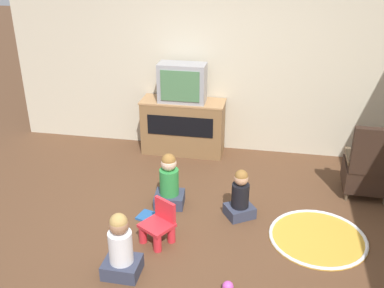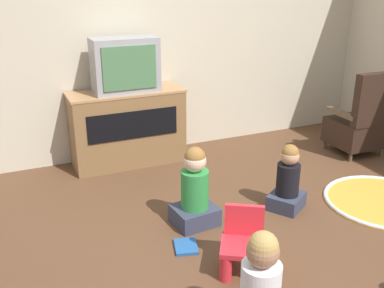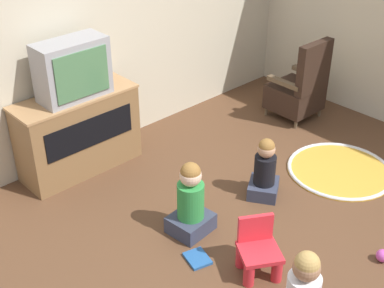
# 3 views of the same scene
# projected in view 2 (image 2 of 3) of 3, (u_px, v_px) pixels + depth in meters

# --- Properties ---
(ground_plane) EXTENTS (30.00, 30.00, 0.00)m
(ground_plane) POSITION_uv_depth(u_px,v_px,m) (249.00, 242.00, 3.46)
(ground_plane) COLOR brown
(wall_back) EXTENTS (5.82, 0.12, 2.67)m
(wall_back) POSITION_uv_depth(u_px,v_px,m) (143.00, 33.00, 4.81)
(wall_back) COLOR beige
(wall_back) RESTS_ON ground_plane
(tv_cabinet) EXTENTS (1.20, 0.45, 0.80)m
(tv_cabinet) POSITION_uv_depth(u_px,v_px,m) (128.00, 126.00, 4.77)
(tv_cabinet) COLOR brown
(tv_cabinet) RESTS_ON ground_plane
(television) EXTENTS (0.66, 0.32, 0.55)m
(television) POSITION_uv_depth(u_px,v_px,m) (125.00, 65.00, 4.50)
(television) COLOR #939399
(television) RESTS_ON tv_cabinet
(black_armchair) EXTENTS (0.53, 0.54, 0.97)m
(black_armchair) POSITION_uv_depth(u_px,v_px,m) (360.00, 123.00, 5.02)
(black_armchair) COLOR brown
(black_armchair) RESTS_ON ground_plane
(yellow_kid_chair) EXTENTS (0.41, 0.40, 0.45)m
(yellow_kid_chair) POSITION_uv_depth(u_px,v_px,m) (243.00, 248.00, 3.08)
(yellow_kid_chair) COLOR red
(yellow_kid_chair) RESTS_ON ground_plane
(play_mat) EXTENTS (1.04, 1.04, 0.04)m
(play_mat) POSITION_uv_depth(u_px,v_px,m) (383.00, 201.00, 4.06)
(play_mat) COLOR gold
(play_mat) RESTS_ON ground_plane
(child_watching_left) EXTENTS (0.40, 0.39, 0.59)m
(child_watching_left) POSITION_uv_depth(u_px,v_px,m) (288.00, 181.00, 3.87)
(child_watching_left) COLOR #33384C
(child_watching_left) RESTS_ON ground_plane
(child_watching_center) EXTENTS (0.37, 0.33, 0.67)m
(child_watching_center) POSITION_uv_depth(u_px,v_px,m) (195.00, 191.00, 3.62)
(child_watching_center) COLOR #33384C
(child_watching_center) RESTS_ON ground_plane
(book) EXTENTS (0.22, 0.24, 0.02)m
(book) POSITION_uv_depth(u_px,v_px,m) (186.00, 246.00, 3.38)
(book) COLOR #235699
(book) RESTS_ON ground_plane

